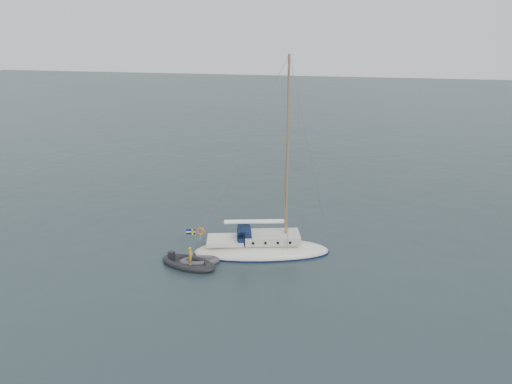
# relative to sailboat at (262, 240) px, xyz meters

# --- Properties ---
(ground) EXTENTS (300.00, 300.00, 0.00)m
(ground) POSITION_rel_sailboat_xyz_m (2.10, -0.22, -1.01)
(ground) COLOR black
(ground) RESTS_ON ground
(sailboat) EXTENTS (9.41, 2.82, 13.40)m
(sailboat) POSITION_rel_sailboat_xyz_m (0.00, 0.00, 0.00)
(sailboat) COLOR beige
(sailboat) RESTS_ON ground
(dinghy) EXTENTS (2.57, 1.16, 0.37)m
(dinghy) POSITION_rel_sailboat_xyz_m (-3.45, -2.42, -0.85)
(dinghy) COLOR #4C4B51
(dinghy) RESTS_ON ground
(rib) EXTENTS (3.78, 1.72, 1.35)m
(rib) POSITION_rel_sailboat_xyz_m (-4.01, -2.98, -0.79)
(rib) COLOR black
(rib) RESTS_ON ground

